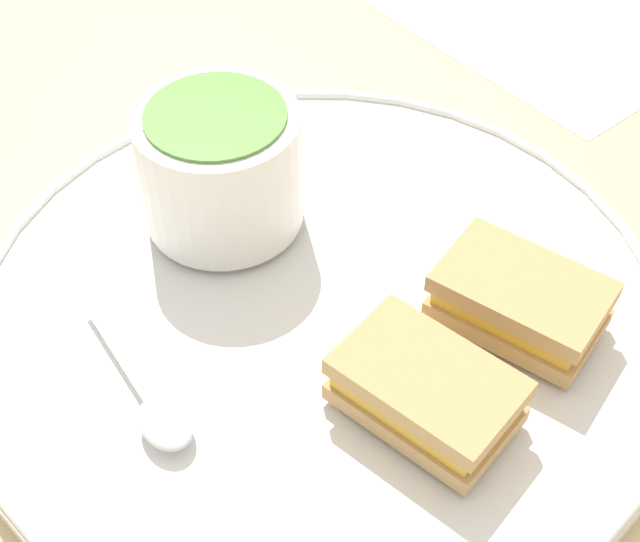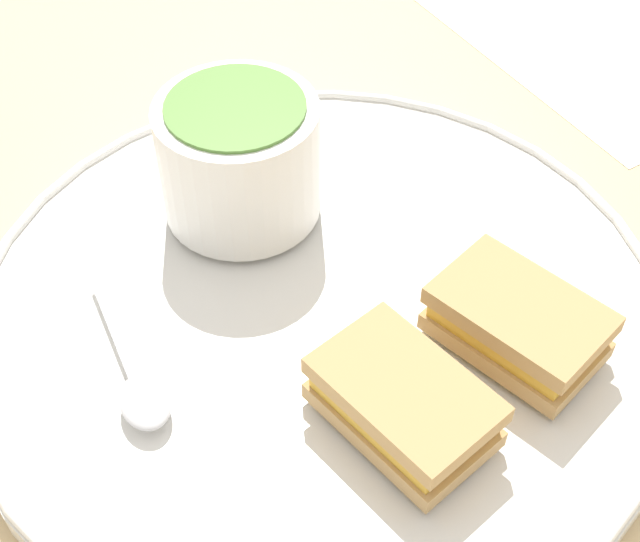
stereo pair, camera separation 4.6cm
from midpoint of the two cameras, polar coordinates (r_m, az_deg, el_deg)
The scene contains 6 objects.
ground_plane at distance 0.49m, azimuth -2.69°, elevation -3.32°, with size 2.40×2.40×0.00m, color #D1B27F.
plate at distance 0.48m, azimuth -2.73°, elevation -2.55°, with size 0.38×0.38×0.02m.
soup_bowl at distance 0.50m, azimuth -9.03°, elevation 6.49°, with size 0.09×0.09×0.07m.
spoon at distance 0.44m, azimuth -13.32°, elevation -8.96°, with size 0.06×0.10×0.01m.
sandwich_half_near at distance 0.42m, azimuth 3.68°, elevation -7.83°, with size 0.07×0.09×0.03m.
sandwich_half_far at distance 0.46m, azimuth 9.91°, elevation -2.00°, with size 0.06×0.09×0.03m.
Camera 1 is at (-0.28, -0.15, 0.38)m, focal length 50.00 mm.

